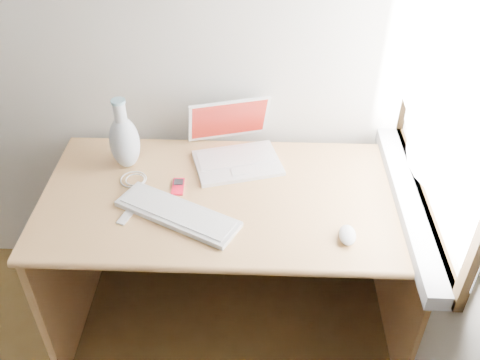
{
  "coord_description": "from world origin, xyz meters",
  "views": [
    {
      "loc": [
        1.12,
        -0.23,
        2.09
      ],
      "look_at": [
        1.06,
        1.35,
        0.83
      ],
      "focal_mm": 40.0,
      "sensor_mm": 36.0,
      "label": 1
    }
  ],
  "objects_px": {
    "laptop": "(238,148)",
    "external_keyboard": "(177,213)",
    "vase": "(124,140)",
    "desk": "(234,222)"
  },
  "relations": [
    {
      "from": "laptop",
      "to": "external_keyboard",
      "type": "height_order",
      "value": "laptop"
    },
    {
      "from": "vase",
      "to": "laptop",
      "type": "bearing_deg",
      "value": 8.75
    },
    {
      "from": "external_keyboard",
      "to": "vase",
      "type": "distance_m",
      "value": 0.4
    },
    {
      "from": "external_keyboard",
      "to": "vase",
      "type": "bearing_deg",
      "value": 156.46
    },
    {
      "from": "vase",
      "to": "desk",
      "type": "bearing_deg",
      "value": -10.84
    },
    {
      "from": "external_keyboard",
      "to": "desk",
      "type": "bearing_deg",
      "value": 74.98
    },
    {
      "from": "desk",
      "to": "vase",
      "type": "relative_size",
      "value": 4.78
    },
    {
      "from": "desk",
      "to": "vase",
      "type": "height_order",
      "value": "vase"
    },
    {
      "from": "desk",
      "to": "laptop",
      "type": "distance_m",
      "value": 0.32
    },
    {
      "from": "desk",
      "to": "vase",
      "type": "bearing_deg",
      "value": 169.16
    }
  ]
}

